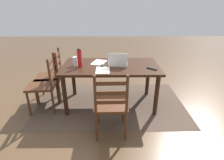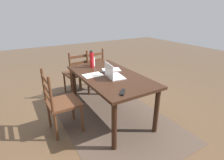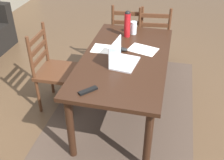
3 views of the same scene
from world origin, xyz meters
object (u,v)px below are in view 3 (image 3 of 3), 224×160
at_px(dining_table, 125,65).
at_px(water_bottle, 127,23).
at_px(chair_far_head, 55,70).
at_px(chair_right_near, 152,38).
at_px(tv_remote, 88,91).
at_px(computer_mouse, 123,49).
at_px(drinking_glass, 134,28).
at_px(laptop, 121,58).
at_px(chair_right_far, 128,36).

height_order(dining_table, water_bottle, water_bottle).
bearing_deg(chair_far_head, chair_right_near, -41.86).
relative_size(chair_right_near, tv_remote, 5.59).
bearing_deg(water_bottle, computer_mouse, -175.68).
xyz_separation_m(dining_table, drinking_glass, (0.59, 0.01, 0.17)).
xyz_separation_m(chair_right_near, chair_far_head, (-1.10, 0.98, 0.00)).
bearing_deg(drinking_glass, chair_right_near, -20.83).
bearing_deg(chair_right_near, laptop, 170.74).
distance_m(dining_table, water_bottle, 0.56).
bearing_deg(drinking_glass, laptop, 179.54).
distance_m(chair_far_head, laptop, 0.86).
height_order(chair_right_far, water_bottle, water_bottle).
relative_size(chair_far_head, drinking_glass, 6.34).
height_order(drinking_glass, tv_remote, drinking_glass).
bearing_deg(tv_remote, drinking_glass, -56.34).
distance_m(dining_table, laptop, 0.20).
bearing_deg(laptop, chair_right_near, -9.26).
xyz_separation_m(dining_table, chair_right_near, (1.10, -0.18, -0.18)).
height_order(water_bottle, computer_mouse, water_bottle).
distance_m(chair_right_far, drinking_glass, 0.63).
xyz_separation_m(chair_right_far, drinking_glass, (-0.51, -0.15, 0.35)).
height_order(dining_table, chair_far_head, chair_far_head).
distance_m(water_bottle, tv_remote, 1.16).
relative_size(chair_right_far, drinking_glass, 6.34).
bearing_deg(dining_table, chair_right_near, -9.26).
bearing_deg(water_bottle, tv_remote, 174.31).
distance_m(chair_right_near, chair_far_head, 1.47).
relative_size(dining_table, laptop, 4.65).
bearing_deg(tv_remote, dining_table, -64.50).
distance_m(chair_right_near, chair_right_far, 0.35).
xyz_separation_m(chair_right_near, drinking_glass, (-0.51, 0.19, 0.35)).
xyz_separation_m(chair_right_near, laptop, (-1.22, 0.20, 0.33)).
bearing_deg(tv_remote, chair_far_head, -4.96).
xyz_separation_m(chair_right_far, computer_mouse, (-0.96, -0.12, 0.29)).
distance_m(laptop, tv_remote, 0.56).
distance_m(water_bottle, drinking_glass, 0.14).
distance_m(laptop, computer_mouse, 0.26).
distance_m(chair_right_near, computer_mouse, 1.03).
height_order(water_bottle, drinking_glass, water_bottle).
distance_m(chair_right_near, drinking_glass, 0.65).
xyz_separation_m(chair_right_near, tv_remote, (-1.75, 0.37, 0.28)).
bearing_deg(chair_far_head, laptop, -98.93).
bearing_deg(water_bottle, chair_right_far, 9.00).
bearing_deg(chair_far_head, drinking_glass, -53.27).
xyz_separation_m(chair_right_near, chair_right_far, (-0.00, 0.35, 0.00)).
bearing_deg(computer_mouse, chair_right_near, -5.23).
distance_m(chair_right_near, tv_remote, 1.81).
height_order(chair_right_far, computer_mouse, chair_right_far).
xyz_separation_m(water_bottle, tv_remote, (-1.15, 0.11, -0.15)).
bearing_deg(chair_right_near, chair_far_head, 138.14).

